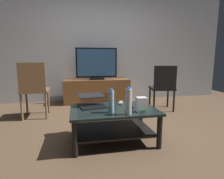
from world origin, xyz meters
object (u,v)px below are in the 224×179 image
Objects in this scene: laptop at (93,102)px; router_box at (141,104)px; cell_phone at (130,106)px; soundbar_remote at (121,103)px; media_cabinet at (97,91)px; water_bottle_far at (111,101)px; tv_remote at (143,103)px; dining_chair at (163,86)px; television at (97,64)px; side_chair at (34,87)px; coffee_table at (113,119)px; water_bottle_near at (129,102)px.

router_box reaches higher than laptop.
cell_phone is 0.21m from soundbar_remote.
water_bottle_far is (-0.10, -2.26, 0.27)m from media_cabinet.
tv_remote is (0.67, -0.01, -0.05)m from laptop.
media_cabinet is 1.71× the size of dining_chair.
tv_remote is 0.29m from soundbar_remote.
soundbar_remote is at bearing -139.40° from dining_chair.
laptop is 2.48× the size of soundbar_remote.
dining_chair is (1.18, -0.92, -0.39)m from television.
cell_phone is (0.28, 0.20, -0.12)m from water_bottle_far.
water_bottle_far is at bearing -92.67° from television.
side_chair is at bearing 132.02° from laptop.
television is at bearing 88.71° from coffee_table.
side_chair is 3.17× the size of water_bottle_near.
laptop is (-0.28, -1.95, 0.20)m from media_cabinet.
water_bottle_near is (-0.18, -0.08, 0.06)m from router_box.
side_chair is 1.57m from soundbar_remote.
water_bottle_near is 1.87× the size of soundbar_remote.
soundbar_remote is at bearing 62.06° from water_bottle_far.
coffee_table is 3.43× the size of water_bottle_near.
dining_chair is at bearing 51.91° from water_bottle_near.
cell_phone is at bearing -39.31° from side_chair.
coffee_table is at bearing -91.29° from television.
soundbar_remote is at bearing -86.81° from media_cabinet.
side_chair reaches higher than soundbar_remote.
water_bottle_near reaches higher than water_bottle_far.
dining_chair is at bearing 34.44° from laptop.
media_cabinet is 1.88m from soundbar_remote.
laptop is at bearing 146.66° from router_box.
side_chair is at bearing 134.58° from coffee_table.
soundbar_remote is (0.15, 0.24, 0.14)m from coffee_table.
laptop reaches higher than cell_phone.
cell_phone is at bearing 105.41° from router_box.
soundbar_remote is at bearing 107.45° from router_box.
router_box is at bearing -125.04° from dining_chair.
dining_chair is 5.51× the size of soundbar_remote.
dining_chair reaches higher than tv_remote.
water_bottle_far is at bearing -142.53° from cell_phone.
media_cabinet is 1.98m from laptop.
router_box is at bearing 25.13° from water_bottle_near.
cell_phone reaches higher than coffee_table.
television reaches higher than media_cabinet.
water_bottle_near is 0.54m from tv_remote.
side_chair is 5.93× the size of soundbar_remote.
coffee_table is 1.70m from dining_chair.
cell_phone is (1.35, -1.10, -0.12)m from side_chair.
coffee_table is 7.32× the size of cell_phone.
water_bottle_far is 0.46m from soundbar_remote.
router_box is 0.45m from soundbar_remote.
cell_phone is at bearing -131.95° from dining_chair.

